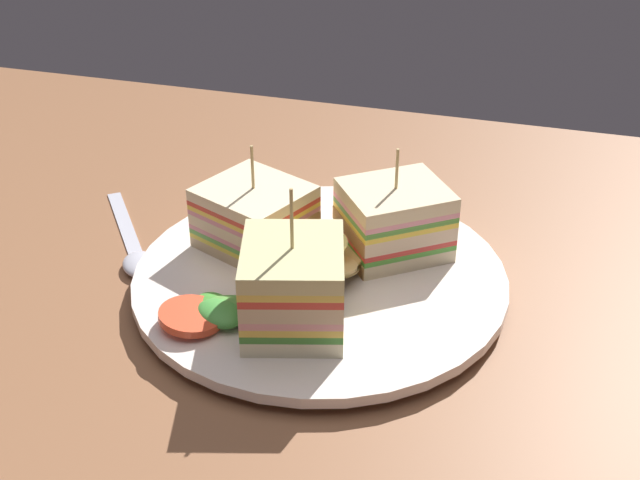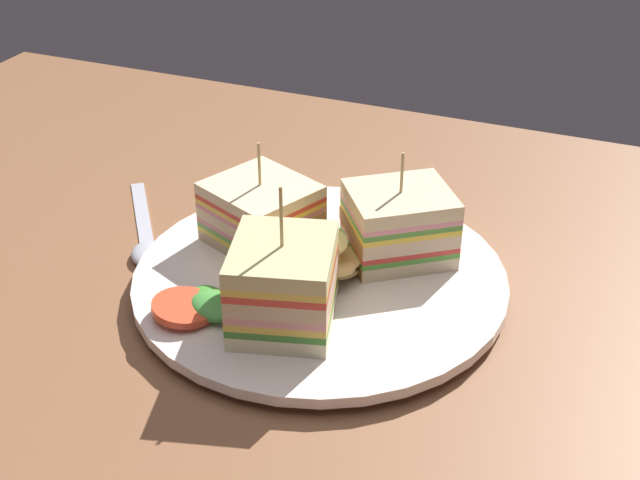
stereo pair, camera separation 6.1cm
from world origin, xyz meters
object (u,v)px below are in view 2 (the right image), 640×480
sandwich_wedge_2 (398,224)px  plate (320,279)px  sandwich_wedge_0 (262,214)px  chip_pile (325,260)px  sandwich_wedge_1 (285,285)px  spoon (147,244)px

sandwich_wedge_2 → plate: bearing=9.4°
sandwich_wedge_0 → chip_pile: size_ratio=1.38×
sandwich_wedge_0 → sandwich_wedge_1: 11.31cm
spoon → sandwich_wedge_1: bearing=29.9°
sandwich_wedge_1 → chip_pile: (0.38, 6.48, -1.73)cm
plate → spoon: size_ratio=2.09×
plate → sandwich_wedge_1: size_ratio=2.68×
sandwich_wedge_2 → spoon: size_ratio=0.74×
plate → sandwich_wedge_2: (4.71, 4.80, 3.44)cm
sandwich_wedge_1 → chip_pile: bearing=-18.8°
plate → spoon: 15.94cm
chip_pile → sandwich_wedge_2: bearing=50.2°
chip_pile → plate: bearing=153.1°
chip_pile → spoon: 16.63cm
spoon → sandwich_wedge_0: bearing=67.4°
sandwich_wedge_2 → chip_pile: size_ratio=1.41×
sandwich_wedge_1 → sandwich_wedge_2: (4.59, 11.53, -0.33)cm
sandwich_wedge_1 → chip_pile: 6.71cm
sandwich_wedge_1 → plate: bearing=-14.5°
sandwich_wedge_2 → spoon: (-20.64, -4.62, -3.96)cm
plate → chip_pile: chip_pile is taller
sandwich_wedge_2 → chip_pile: bearing=14.1°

